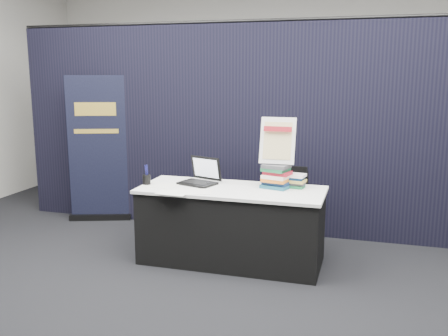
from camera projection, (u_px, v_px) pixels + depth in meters
The scene contains 15 objects.
floor at pixel (215, 283), 4.48m from camera, with size 8.00×8.00×0.00m, color black.
wall_back at pixel (290, 79), 7.91m from camera, with size 8.00×0.02×3.50m, color beige.
drape_partition at pixel (256, 130), 5.75m from camera, with size 6.00×0.08×2.40m, color black.
display_table at pixel (231, 225), 4.92m from camera, with size 1.80×0.75×0.75m.
laptop at pixel (199, 177), 5.05m from camera, with size 0.41×0.38×0.27m.
mouse at pixel (208, 184), 4.98m from camera, with size 0.06×0.10×0.03m, color black.
brochure_left at pixel (160, 185), 4.97m from camera, with size 0.33×0.23×0.00m, color white.
brochure_mid at pixel (173, 193), 4.67m from camera, with size 0.29×0.20×0.00m, color white.
brochure_right at pixel (195, 191), 4.72m from camera, with size 0.32×0.23×0.00m, color white.
pen_cup at pixel (147, 180), 5.00m from camera, with size 0.08×0.08×0.10m, color black.
book_stack_tall at pixel (276, 176), 4.84m from camera, with size 0.28×0.24×0.24m.
book_stack_short at pixel (295, 181), 4.88m from camera, with size 0.20×0.15×0.13m.
info_sign at pixel (278, 141), 4.80m from camera, with size 0.34×0.16×0.46m.
pullup_banner at pixel (98, 157), 6.25m from camera, with size 0.76×0.35×1.82m.
stacking_chair at pixel (286, 206), 5.19m from camera, with size 0.42×0.42×0.89m.
Camera 1 is at (1.28, -4.00, 1.87)m, focal length 40.00 mm.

